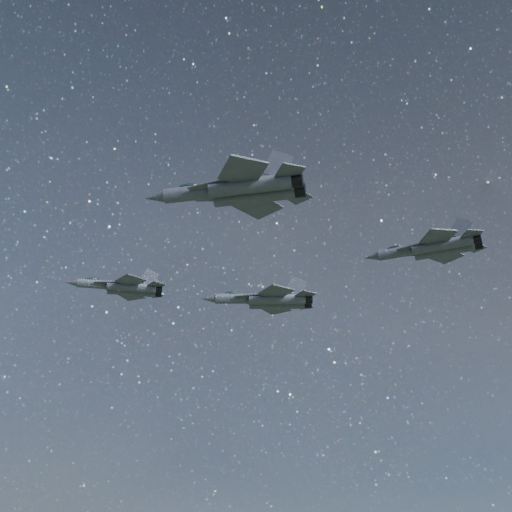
# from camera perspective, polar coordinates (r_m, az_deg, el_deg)

# --- Properties ---
(jet_lead) EXTENTS (15.12, 9.99, 3.86)m
(jet_lead) POSITION_cam_1_polar(r_m,az_deg,el_deg) (93.34, -12.48, -2.92)
(jet_lead) COLOR #393C48
(jet_left) EXTENTS (19.00, 13.07, 4.77)m
(jet_left) POSITION_cam_1_polar(r_m,az_deg,el_deg) (96.98, 1.13, -4.20)
(jet_left) COLOR #393C48
(jet_right) EXTENTS (19.40, 13.86, 4.96)m
(jet_right) POSITION_cam_1_polar(r_m,az_deg,el_deg) (68.07, -1.62, 6.32)
(jet_right) COLOR #393C48
(jet_slot) EXTENTS (16.67, 11.42, 4.18)m
(jet_slot) POSITION_cam_1_polar(r_m,az_deg,el_deg) (84.56, 16.53, 0.77)
(jet_slot) COLOR #393C48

